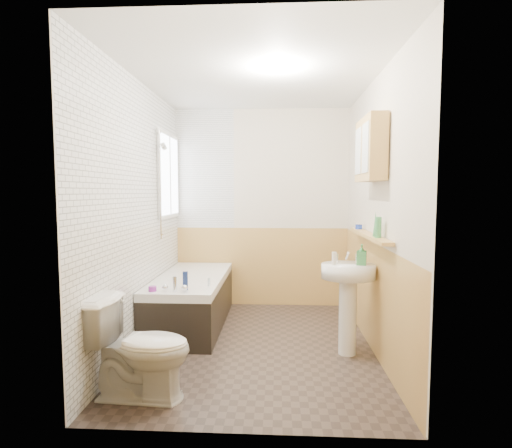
% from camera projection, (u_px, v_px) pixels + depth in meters
% --- Properties ---
extents(floor, '(2.80, 2.80, 0.00)m').
position_uv_depth(floor, '(255.00, 345.00, 3.80)').
color(floor, '#302622').
rests_on(floor, ground).
extents(ceiling, '(2.80, 2.80, 0.00)m').
position_uv_depth(ceiling, '(255.00, 77.00, 3.60)').
color(ceiling, white).
rests_on(ceiling, ground).
extents(wall_back, '(2.20, 0.02, 2.50)m').
position_uv_depth(wall_back, '(261.00, 208.00, 5.11)').
color(wall_back, beige).
rests_on(wall_back, ground).
extents(wall_front, '(2.20, 0.02, 2.50)m').
position_uv_depth(wall_front, '(241.00, 228.00, 2.30)').
color(wall_front, beige).
rests_on(wall_front, ground).
extents(wall_left, '(0.02, 2.80, 2.50)m').
position_uv_depth(wall_left, '(138.00, 214.00, 3.76)').
color(wall_left, beige).
rests_on(wall_left, ground).
extents(wall_right, '(0.02, 2.80, 2.50)m').
position_uv_depth(wall_right, '(376.00, 215.00, 3.65)').
color(wall_right, beige).
rests_on(wall_right, ground).
extents(wainscot_right, '(0.01, 2.80, 1.00)m').
position_uv_depth(wainscot_right, '(372.00, 295.00, 3.71)').
color(wainscot_right, tan).
rests_on(wainscot_right, wall_right).
extents(wainscot_front, '(2.20, 0.01, 1.00)m').
position_uv_depth(wainscot_front, '(242.00, 353.00, 2.38)').
color(wainscot_front, tan).
rests_on(wainscot_front, wall_front).
extents(wainscot_back, '(2.20, 0.01, 1.00)m').
position_uv_depth(wainscot_back, '(261.00, 266.00, 5.15)').
color(wainscot_back, tan).
rests_on(wainscot_back, wall_back).
extents(tile_cladding_left, '(0.01, 2.80, 2.50)m').
position_uv_depth(tile_cladding_left, '(140.00, 214.00, 3.76)').
color(tile_cladding_left, white).
rests_on(tile_cladding_left, wall_left).
extents(tile_return_back, '(0.75, 0.01, 1.50)m').
position_uv_depth(tile_return_back, '(205.00, 169.00, 5.08)').
color(tile_return_back, white).
rests_on(tile_return_back, wall_back).
extents(window, '(0.03, 0.79, 0.99)m').
position_uv_depth(window, '(169.00, 176.00, 4.68)').
color(window, white).
rests_on(window, wall_left).
extents(bathtub, '(0.70, 1.62, 0.69)m').
position_uv_depth(bathtub, '(192.00, 299.00, 4.38)').
color(bathtub, black).
rests_on(bathtub, floor).
extents(shower_riser, '(0.10, 0.08, 1.18)m').
position_uv_depth(shower_riser, '(161.00, 174.00, 4.25)').
color(shower_riser, silver).
rests_on(shower_riser, wall_left).
extents(toilet, '(0.75, 0.45, 0.71)m').
position_uv_depth(toilet, '(140.00, 348.00, 2.82)').
color(toilet, white).
rests_on(toilet, floor).
extents(sink, '(0.48, 0.39, 0.93)m').
position_uv_depth(sink, '(348.00, 290.00, 3.56)').
color(sink, white).
rests_on(sink, floor).
extents(pine_shelf, '(0.10, 1.28, 0.03)m').
position_uv_depth(pine_shelf, '(369.00, 235.00, 3.63)').
color(pine_shelf, tan).
rests_on(pine_shelf, wall_right).
extents(medicine_cabinet, '(0.15, 0.61, 0.55)m').
position_uv_depth(medicine_cabinet, '(370.00, 150.00, 3.47)').
color(medicine_cabinet, tan).
rests_on(medicine_cabinet, wall_right).
extents(foam_can, '(0.06, 0.06, 0.17)m').
position_uv_depth(foam_can, '(378.00, 227.00, 3.30)').
color(foam_can, '#388447').
rests_on(foam_can, pine_shelf).
extents(green_bottle, '(0.05, 0.05, 0.21)m').
position_uv_depth(green_bottle, '(375.00, 224.00, 3.39)').
color(green_bottle, '#388447').
rests_on(green_bottle, pine_shelf).
extents(black_jar, '(0.07, 0.07, 0.05)m').
position_uv_depth(black_jar, '(359.00, 227.00, 4.08)').
color(black_jar, '#19339E').
rests_on(black_jar, pine_shelf).
extents(soap_bottle, '(0.13, 0.20, 0.08)m').
position_uv_depth(soap_bottle, '(362.00, 260.00, 3.50)').
color(soap_bottle, '#388447').
rests_on(soap_bottle, sink).
extents(clear_bottle, '(0.05, 0.05, 0.11)m').
position_uv_depth(clear_bottle, '(334.00, 258.00, 3.51)').
color(clear_bottle, silver).
rests_on(clear_bottle, sink).
extents(blue_gel, '(0.05, 0.04, 0.17)m').
position_uv_depth(blue_gel, '(185.00, 281.00, 3.73)').
color(blue_gel, navy).
rests_on(blue_gel, bathtub).
extents(cream_jar, '(0.08, 0.08, 0.05)m').
position_uv_depth(cream_jar, '(152.00, 289.00, 3.68)').
color(cream_jar, purple).
rests_on(cream_jar, bathtub).
extents(orange_bottle, '(0.03, 0.03, 0.08)m').
position_uv_depth(orange_bottle, '(209.00, 282.00, 3.87)').
color(orange_bottle, silver).
rests_on(orange_bottle, bathtub).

